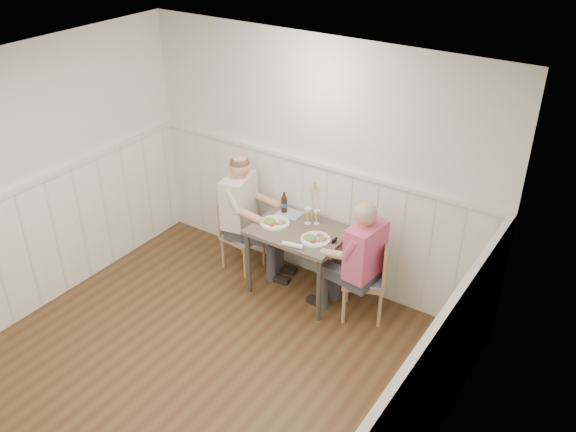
% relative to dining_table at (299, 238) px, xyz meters
% --- Properties ---
extents(ground_plane, '(4.50, 4.50, 0.00)m').
position_rel_dining_table_xyz_m(ground_plane, '(-0.07, -1.84, -0.65)').
color(ground_plane, '#4A2E19').
extents(room_shell, '(4.04, 4.54, 2.60)m').
position_rel_dining_table_xyz_m(room_shell, '(-0.07, -1.84, 0.87)').
color(room_shell, silver).
rests_on(room_shell, ground).
extents(wainscot, '(4.00, 4.49, 1.34)m').
position_rel_dining_table_xyz_m(wainscot, '(-0.07, -1.15, 0.04)').
color(wainscot, silver).
rests_on(wainscot, ground).
extents(dining_table, '(0.95, 0.70, 0.75)m').
position_rel_dining_table_xyz_m(dining_table, '(0.00, 0.00, 0.00)').
color(dining_table, brown).
rests_on(dining_table, ground).
extents(chair_right, '(0.53, 0.53, 0.86)m').
position_rel_dining_table_xyz_m(chair_right, '(0.79, 0.05, -0.19)').
color(chair_right, '#9A7C54').
rests_on(chair_right, ground).
extents(chair_left, '(0.40, 0.40, 0.80)m').
position_rel_dining_table_xyz_m(chair_left, '(-0.81, 0.05, -0.22)').
color(chair_left, '#9A7C54').
rests_on(chair_left, ground).
extents(man_in_pink, '(0.64, 0.45, 1.32)m').
position_rel_dining_table_xyz_m(man_in_pink, '(0.73, -0.06, -0.10)').
color(man_in_pink, '#3F3F47').
rests_on(man_in_pink, ground).
extents(diner_cream, '(0.70, 0.50, 1.38)m').
position_rel_dining_table_xyz_m(diner_cream, '(-0.73, 0.03, -0.07)').
color(diner_cream, '#3F3F47').
rests_on(diner_cream, ground).
extents(plate_man, '(0.29, 0.29, 0.07)m').
position_rel_dining_table_xyz_m(plate_man, '(0.24, -0.09, 0.12)').
color(plate_man, white).
rests_on(plate_man, dining_table).
extents(plate_diner, '(0.30, 0.30, 0.08)m').
position_rel_dining_table_xyz_m(plate_diner, '(-0.28, -0.05, 0.12)').
color(plate_diner, white).
rests_on(plate_diner, dining_table).
extents(beer_glass_a, '(0.06, 0.06, 0.16)m').
position_rel_dining_table_xyz_m(beer_glass_a, '(0.09, 0.19, 0.21)').
color(beer_glass_a, silver).
rests_on(beer_glass_a, dining_table).
extents(beer_glass_b, '(0.07, 0.07, 0.18)m').
position_rel_dining_table_xyz_m(beer_glass_b, '(0.01, 0.15, 0.22)').
color(beer_glass_b, silver).
rests_on(beer_glass_b, dining_table).
extents(beer_bottle, '(0.06, 0.06, 0.23)m').
position_rel_dining_table_xyz_m(beer_bottle, '(-0.32, 0.21, 0.20)').
color(beer_bottle, black).
rests_on(beer_bottle, dining_table).
extents(rolled_napkin, '(0.22, 0.09, 0.05)m').
position_rel_dining_table_xyz_m(rolled_napkin, '(0.13, -0.31, 0.12)').
color(rolled_napkin, white).
rests_on(rolled_napkin, dining_table).
extents(grass_vase, '(0.05, 0.05, 0.42)m').
position_rel_dining_table_xyz_m(grass_vase, '(-0.05, 0.31, 0.29)').
color(grass_vase, silver).
rests_on(grass_vase, dining_table).
extents(gingham_mat, '(0.26, 0.21, 0.01)m').
position_rel_dining_table_xyz_m(gingham_mat, '(-0.26, 0.22, 0.10)').
color(gingham_mat, '#4A5DAD').
rests_on(gingham_mat, dining_table).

